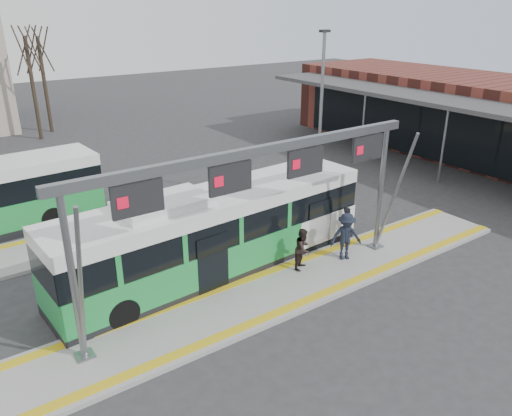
{
  "coord_description": "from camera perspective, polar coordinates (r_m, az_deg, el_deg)",
  "views": [
    {
      "loc": [
        -9.19,
        -11.91,
        9.4
      ],
      "look_at": [
        1.37,
        3.0,
        1.95
      ],
      "focal_mm": 35.0,
      "sensor_mm": 36.0,
      "label": 1
    }
  ],
  "objects": [
    {
      "name": "tactile_main",
      "position": [
        17.66,
        2.02,
        -9.38
      ],
      "size": [
        22.0,
        2.65,
        0.02
      ],
      "color": "gold",
      "rests_on": "platform_main"
    },
    {
      "name": "platform_second",
      "position": [
        22.59,
        -18.82,
        -3.46
      ],
      "size": [
        20.0,
        3.0,
        0.15
      ],
      "primitive_type": "cube",
      "color": "gray",
      "rests_on": "ground"
    },
    {
      "name": "tree_left",
      "position": [
        40.42,
        -24.7,
        15.97
      ],
      "size": [
        1.4,
        1.4,
        8.4
      ],
      "color": "#382B21",
      "rests_on": "ground"
    },
    {
      "name": "ground",
      "position": [
        17.74,
        2.01,
        -9.82
      ],
      "size": [
        120.0,
        120.0,
        0.0
      ],
      "primitive_type": "plane",
      "color": "#2D2D30",
      "rests_on": "ground"
    },
    {
      "name": "lamp_east",
      "position": [
        24.54,
        7.4,
        10.32
      ],
      "size": [
        0.5,
        0.25,
        8.37
      ],
      "color": "slate",
      "rests_on": "ground"
    },
    {
      "name": "tactile_second",
      "position": [
        23.58,
        -19.69,
        -2.26
      ],
      "size": [
        20.0,
        0.35,
        0.02
      ],
      "color": "gold",
      "rests_on": "platform_second"
    },
    {
      "name": "passenger_a",
      "position": [
        20.74,
        10.36,
        -2.11
      ],
      "size": [
        0.66,
        0.48,
        1.69
      ],
      "primitive_type": "imported",
      "rotation": [
        0.0,
        0.0,
        0.12
      ],
      "color": "black",
      "rests_on": "platform_main"
    },
    {
      "name": "platform_main",
      "position": [
        17.7,
        2.02,
        -9.62
      ],
      "size": [
        22.0,
        3.0,
        0.15
      ],
      "primitive_type": "cube",
      "color": "gray",
      "rests_on": "ground"
    },
    {
      "name": "passenger_b",
      "position": [
        18.78,
        5.4,
        -4.65
      ],
      "size": [
        0.97,
        0.9,
        1.61
      ],
      "primitive_type": "imported",
      "rotation": [
        0.0,
        0.0,
        0.47
      ],
      "color": "black",
      "rests_on": "platform_main"
    },
    {
      "name": "tree_mid",
      "position": [
        42.71,
        -23.51,
        16.19
      ],
      "size": [
        1.4,
        1.4,
        8.21
      ],
      "color": "#382B21",
      "rests_on": "ground"
    },
    {
      "name": "hero_bus",
      "position": [
        18.53,
        -4.68,
        -2.91
      ],
      "size": [
        12.56,
        3.37,
        3.42
      ],
      "rotation": [
        0.0,
        0.0,
        0.06
      ],
      "color": "black",
      "rests_on": "ground"
    },
    {
      "name": "gantry",
      "position": [
        15.88,
        0.66,
        3.46
      ],
      "size": [
        13.0,
        1.68,
        5.2
      ],
      "color": "slate",
      "rests_on": "platform_main"
    },
    {
      "name": "passenger_c",
      "position": [
        19.6,
        10.24,
        -3.22
      ],
      "size": [
        1.42,
        1.16,
        1.91
      ],
      "primitive_type": "imported",
      "rotation": [
        0.0,
        0.0,
        -0.43
      ],
      "color": "black",
      "rests_on": "platform_main"
    }
  ]
}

